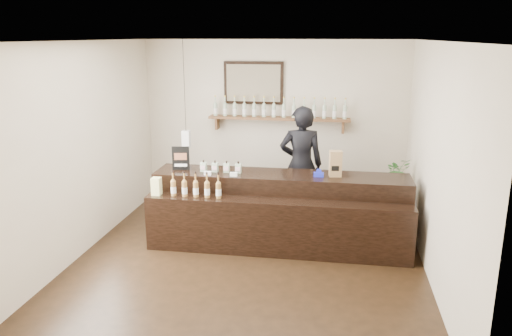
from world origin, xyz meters
name	(u,v)px	position (x,y,z in m)	size (l,w,h in m)	color
ground	(249,259)	(0.00, 0.00, 0.00)	(5.00, 5.00, 0.00)	black
room_shell	(248,132)	(0.00, 0.00, 1.70)	(5.00, 5.00, 5.00)	beige
back_wall_decor	(265,103)	(-0.14, 2.37, 1.75)	(2.66, 0.96, 1.69)	brown
counter	(279,213)	(0.33, 0.57, 0.47)	(3.56, 0.95, 1.16)	black
promo_sign	(181,158)	(-1.10, 0.67, 1.17)	(0.25, 0.06, 0.34)	black
paper_bag	(335,164)	(1.08, 0.70, 1.17)	(0.18, 0.15, 0.36)	#9E734C
tape_dispenser	(319,174)	(0.86, 0.63, 1.04)	(0.14, 0.06, 0.11)	#1C26C4
side_cabinet	(395,206)	(2.00, 1.45, 0.36)	(0.45, 0.56, 0.72)	brown
potted_plant	(398,171)	(2.00, 1.45, 0.91)	(0.35, 0.30, 0.39)	#34712D
shopkeeper	(301,157)	(0.55, 1.55, 1.04)	(0.76, 0.50, 2.08)	black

